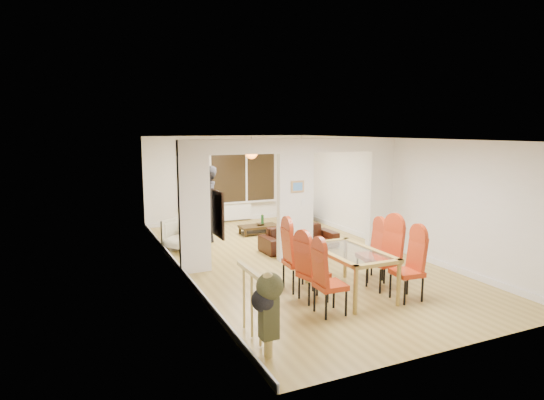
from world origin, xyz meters
TOP-DOWN VIEW (x-y plane):
  - floor at (0.00, 0.00)m, footprint 5.00×9.00m
  - room_walls at (0.00, 0.00)m, footprint 5.00×9.00m
  - divider_wall at (0.00, 0.00)m, footprint 5.00×0.18m
  - bay_window_blinds at (0.00, 4.44)m, footprint 3.00×0.08m
  - radiator at (0.00, 4.40)m, footprint 1.40×0.08m
  - pendant_light at (0.30, 3.30)m, footprint 0.36×0.36m
  - stair_newel at (-2.25, -3.20)m, footprint 0.40×1.20m
  - wall_poster at (-2.47, -2.40)m, footprint 0.04×0.52m
  - pillar_photo at (0.00, -0.10)m, footprint 0.30×0.03m
  - dining_table at (-0.10, -2.27)m, footprint 0.92×1.63m
  - dining_chair_la at (-0.86, -2.87)m, footprint 0.44×0.44m
  - dining_chair_lb at (-0.83, -2.30)m, footprint 0.51×0.51m
  - dining_chair_lc at (-0.81, -1.72)m, footprint 0.50×0.50m
  - dining_chair_ra at (0.59, -2.89)m, footprint 0.48×0.48m
  - dining_chair_rb at (0.57, -2.29)m, footprint 0.53×0.53m
  - dining_chair_rc at (0.67, -1.78)m, footprint 0.45×0.45m
  - sofa at (0.45, 0.67)m, footprint 1.85×0.79m
  - armchair at (-2.00, 1.78)m, footprint 1.09×1.10m
  - person at (-1.24, 2.31)m, footprint 0.75×0.54m
  - television at (2.00, 3.30)m, footprint 0.99×0.34m
  - coffee_table at (0.19, 2.53)m, footprint 1.09×0.64m
  - bottle at (0.30, 2.52)m, footprint 0.07×0.07m
  - bowl at (0.24, 2.51)m, footprint 0.21×0.21m
  - shoes at (0.13, -0.47)m, footprint 0.24×0.26m

SIDE VIEW (x-z plane):
  - floor at x=0.00m, z-range -0.01..0.01m
  - shoes at x=0.13m, z-range 0.00..0.10m
  - coffee_table at x=0.19m, z-range 0.00..0.24m
  - bowl at x=0.24m, z-range 0.24..0.29m
  - sofa at x=0.45m, z-range 0.00..0.53m
  - television at x=2.00m, z-range 0.00..0.56m
  - radiator at x=0.00m, z-range 0.05..0.55m
  - armchair at x=-2.00m, z-range 0.00..0.73m
  - dining_table at x=-0.10m, z-range 0.00..0.77m
  - bottle at x=0.30m, z-range 0.24..0.53m
  - dining_chair_rc at x=0.67m, z-range 0.00..1.03m
  - dining_chair_lb at x=-0.83m, z-range 0.00..1.06m
  - dining_chair_la at x=-0.86m, z-range 0.00..1.07m
  - stair_newel at x=-2.25m, z-range 0.00..1.10m
  - dining_chair_ra at x=0.59m, z-range 0.00..1.10m
  - dining_chair_lc at x=-0.81m, z-range 0.00..1.16m
  - dining_chair_rb at x=0.57m, z-range 0.00..1.17m
  - person at x=-1.24m, z-range 0.00..1.90m
  - room_walls at x=0.00m, z-range 0.00..2.60m
  - divider_wall at x=0.00m, z-range 0.00..2.60m
  - bay_window_blinds at x=0.00m, z-range 0.60..2.40m
  - wall_poster at x=-2.47m, z-range 1.27..1.94m
  - pillar_photo at x=0.00m, z-range 1.48..1.73m
  - pendant_light at x=0.30m, z-range 1.97..2.33m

